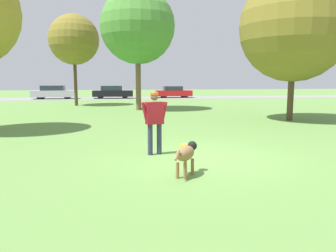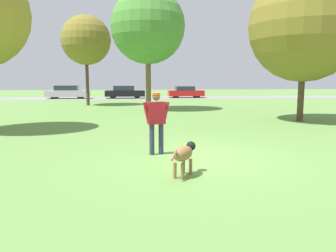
{
  "view_description": "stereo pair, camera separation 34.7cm",
  "coord_description": "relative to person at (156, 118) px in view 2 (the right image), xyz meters",
  "views": [
    {
      "loc": [
        -2.14,
        -7.91,
        1.95
      ],
      "look_at": [
        -0.91,
        -0.52,
        0.9
      ],
      "focal_mm": 35.0,
      "sensor_mm": 36.0,
      "label": 1
    },
    {
      "loc": [
        -1.8,
        -7.96,
        1.95
      ],
      "look_at": [
        -0.91,
        -0.52,
        0.9
      ],
      "focal_mm": 35.0,
      "sensor_mm": 36.0,
      "label": 2
    }
  ],
  "objects": [
    {
      "name": "ground_plane",
      "position": [
        1.09,
        -0.51,
        -0.97
      ],
      "size": [
        120.0,
        120.0,
        0.0
      ],
      "primitive_type": "plane",
      "color": "#608C42"
    },
    {
      "name": "far_road_strip",
      "position": [
        1.09,
        27.58,
        -0.96
      ],
      "size": [
        120.0,
        6.0,
        0.01
      ],
      "color": "gray",
      "rests_on": "ground_plane"
    },
    {
      "name": "person",
      "position": [
        0.0,
        0.0,
        0.0
      ],
      "size": [
        0.72,
        0.29,
        1.63
      ],
      "rotation": [
        0.0,
        0.0,
        0.17
      ],
      "color": "#2D334C",
      "rests_on": "ground_plane"
    },
    {
      "name": "dog",
      "position": [
        0.39,
        -2.02,
        -0.51
      ],
      "size": [
        0.68,
        0.9,
        0.66
      ],
      "rotation": [
        0.0,
        0.0,
        0.97
      ],
      "color": "olive",
      "rests_on": "ground_plane"
    },
    {
      "name": "frisbee",
      "position": [
        1.07,
        1.17,
        -0.96
      ],
      "size": [
        0.26,
        0.26,
        0.02
      ],
      "color": "yellow",
      "rests_on": "ground_plane"
    },
    {
      "name": "tree_far_left",
      "position": [
        -3.87,
        17.69,
        4.0
      ],
      "size": [
        3.77,
        3.77,
        6.87
      ],
      "color": "#4C3826",
      "rests_on": "ground_plane"
    },
    {
      "name": "tree_mid_center",
      "position": [
        0.59,
        13.22,
        4.39
      ],
      "size": [
        4.8,
        4.8,
        7.77
      ],
      "color": "brown",
      "rests_on": "ground_plane"
    },
    {
      "name": "tree_near_right",
      "position": [
        7.45,
        6.3,
        3.46
      ],
      "size": [
        5.15,
        5.15,
        7.01
      ],
      "color": "#4C3826",
      "rests_on": "ground_plane"
    },
    {
      "name": "parked_car_silver",
      "position": [
        -7.15,
        27.42,
        -0.28
      ],
      "size": [
        4.48,
        1.82,
        1.4
      ],
      "rotation": [
        0.0,
        0.0,
        0.01
      ],
      "color": "#B7B7BC",
      "rests_on": "ground_plane"
    },
    {
      "name": "parked_car_black",
      "position": [
        -1.1,
        27.39,
        -0.3
      ],
      "size": [
        4.29,
        1.84,
        1.36
      ],
      "rotation": [
        0.0,
        0.0,
        -0.03
      ],
      "color": "black",
      "rests_on": "ground_plane"
    },
    {
      "name": "parked_car_red",
      "position": [
        5.62,
        27.74,
        -0.33
      ],
      "size": [
        3.94,
        1.86,
        1.28
      ],
      "rotation": [
        0.0,
        0.0,
        -0.01
      ],
      "color": "red",
      "rests_on": "ground_plane"
    }
  ]
}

